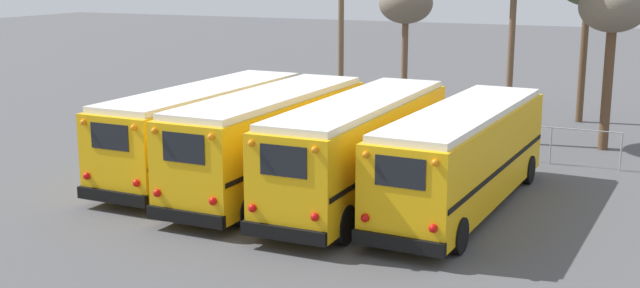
% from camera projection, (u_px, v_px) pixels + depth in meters
% --- Properties ---
extents(ground_plane, '(160.00, 160.00, 0.00)m').
position_uv_depth(ground_plane, '(328.00, 188.00, 26.60)').
color(ground_plane, '#4C4C4F').
extents(school_bus_0, '(2.77, 10.30, 3.11)m').
position_uv_depth(school_bus_0, '(206.00, 128.00, 28.04)').
color(school_bus_0, '#EAAA0F').
rests_on(school_bus_0, ground).
extents(school_bus_1, '(2.66, 9.89, 3.25)m').
position_uv_depth(school_bus_1, '(271.00, 139.00, 25.91)').
color(school_bus_1, '#EAAA0F').
rests_on(school_bus_1, ground).
extents(school_bus_2, '(2.54, 10.43, 3.25)m').
position_uv_depth(school_bus_2, '(360.00, 147.00, 24.71)').
color(school_bus_2, '#EAAA0F').
rests_on(school_bus_2, ground).
extents(school_bus_3, '(2.92, 10.52, 3.09)m').
position_uv_depth(school_bus_3, '(463.00, 155.00, 24.02)').
color(school_bus_3, '#EAAA0F').
rests_on(school_bus_3, ground).
extents(utility_pole, '(1.80, 0.26, 9.31)m').
position_uv_depth(utility_pole, '(341.00, 20.00, 36.72)').
color(utility_pole, brown).
rests_on(utility_pole, ground).
extents(bare_tree_0, '(2.64, 2.64, 6.66)m').
position_uv_depth(bare_tree_0, '(613.00, 11.00, 31.12)').
color(bare_tree_0, brown).
rests_on(bare_tree_0, ground).
extents(bare_tree_3, '(2.60, 2.60, 6.46)m').
position_uv_depth(bare_tree_3, '(406.00, 6.00, 38.55)').
color(bare_tree_3, brown).
rests_on(bare_tree_3, ground).
extents(fence_line, '(17.30, 0.06, 1.42)m').
position_uv_depth(fence_line, '(394.00, 125.00, 32.17)').
color(fence_line, '#939399').
rests_on(fence_line, ground).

